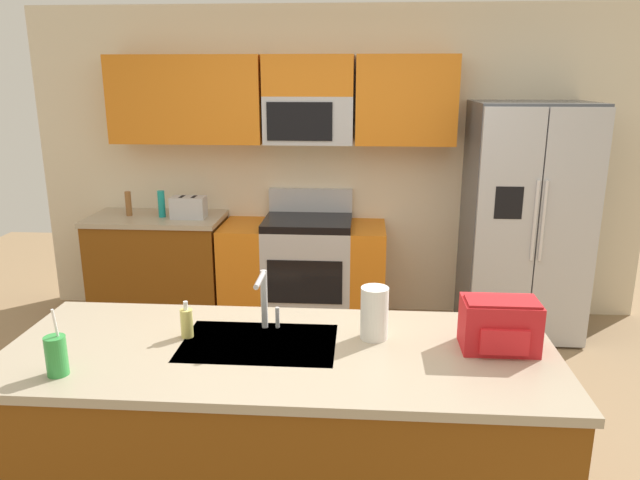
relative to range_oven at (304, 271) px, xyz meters
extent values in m
plane|color=#997A56|center=(0.26, -1.80, -0.44)|extent=(9.00, 9.00, 0.00)
cube|color=beige|center=(0.26, 0.35, 0.86)|extent=(5.20, 0.10, 2.60)
cube|color=orange|center=(-1.24, 0.14, 1.41)|extent=(0.70, 0.32, 0.70)
cube|color=orange|center=(-0.61, 0.14, 1.41)|extent=(0.55, 0.32, 0.70)
cube|color=orange|center=(0.82, 0.14, 1.41)|extent=(0.79, 0.32, 0.70)
cube|color=#B7BABF|center=(0.04, 0.14, 1.25)|extent=(0.72, 0.32, 0.38)
cube|color=black|center=(-0.02, -0.03, 1.25)|extent=(0.52, 0.01, 0.30)
cube|color=orange|center=(0.04, 0.14, 1.60)|extent=(0.72, 0.32, 0.32)
cube|color=brown|center=(-1.24, 0.00, -0.01)|extent=(1.09, 0.60, 0.86)
cube|color=tan|center=(-1.24, 0.00, 0.44)|extent=(1.12, 0.63, 0.04)
cube|color=#B7BABF|center=(0.04, 0.00, -0.02)|extent=(0.72, 0.60, 0.84)
cube|color=black|center=(0.04, -0.31, 0.01)|extent=(0.60, 0.01, 0.36)
cube|color=black|center=(0.04, 0.00, 0.43)|extent=(0.72, 0.60, 0.06)
cube|color=#B7BABF|center=(0.04, 0.27, 0.56)|extent=(0.72, 0.06, 0.20)
cube|color=orange|center=(-0.50, 0.00, -0.02)|extent=(0.36, 0.60, 0.84)
cube|color=orange|center=(0.54, 0.00, -0.02)|extent=(0.28, 0.60, 0.84)
cube|color=#4C4F54|center=(1.77, -0.05, 0.48)|extent=(0.90, 0.70, 1.85)
cube|color=#B7BABF|center=(1.55, -0.42, 0.48)|extent=(0.44, 0.04, 1.81)
cube|color=#B7BABF|center=(2.00, -0.42, 0.48)|extent=(0.44, 0.04, 1.81)
cylinder|color=silver|center=(1.74, -0.45, 0.57)|extent=(0.02, 0.02, 0.60)
cylinder|color=silver|center=(1.80, -0.45, 0.57)|extent=(0.02, 0.02, 0.60)
cube|color=black|center=(1.55, -0.44, 0.70)|extent=(0.20, 0.00, 0.24)
cube|color=brown|center=(0.14, -2.43, -0.01)|extent=(2.35, 0.90, 0.86)
cube|color=tan|center=(0.14, -2.43, 0.44)|extent=(2.39, 0.94, 0.04)
cube|color=#B7BABF|center=(0.04, -2.38, 0.44)|extent=(0.68, 0.44, 0.03)
cube|color=#B7BABF|center=(-0.95, -0.05, 0.55)|extent=(0.28, 0.16, 0.18)
cube|color=black|center=(-1.00, -0.05, 0.63)|extent=(0.03, 0.11, 0.01)
cube|color=black|center=(-0.90, -0.05, 0.63)|extent=(0.03, 0.11, 0.01)
cylinder|color=brown|center=(-1.47, 0.00, 0.56)|extent=(0.05, 0.05, 0.20)
cylinder|color=teal|center=(-1.18, -0.03, 0.57)|extent=(0.06, 0.06, 0.22)
cylinder|color=#B7BABF|center=(0.04, -2.21, 0.60)|extent=(0.03, 0.03, 0.28)
cylinder|color=#B7BABF|center=(0.04, -2.31, 0.73)|extent=(0.02, 0.20, 0.02)
cylinder|color=#B7BABF|center=(0.10, -2.21, 0.51)|extent=(0.02, 0.02, 0.10)
cylinder|color=green|center=(-0.70, -2.73, 0.54)|extent=(0.08, 0.08, 0.16)
cylinder|color=white|center=(-0.69, -2.73, 0.67)|extent=(0.01, 0.03, 0.14)
cylinder|color=#D8CC66|center=(-0.29, -2.34, 0.52)|extent=(0.06, 0.06, 0.13)
cylinder|color=white|center=(-0.29, -2.34, 0.61)|extent=(0.02, 0.02, 0.04)
cylinder|color=white|center=(0.55, -2.30, 0.58)|extent=(0.12, 0.12, 0.24)
cube|color=red|center=(1.08, -2.37, 0.57)|extent=(0.32, 0.20, 0.22)
cube|color=#AD1A1E|center=(1.08, -2.39, 0.67)|extent=(0.30, 0.14, 0.03)
cube|color=red|center=(1.08, -2.47, 0.54)|extent=(0.20, 0.03, 0.11)
camera|label=1|loc=(0.48, -4.79, 1.60)|focal=33.60mm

